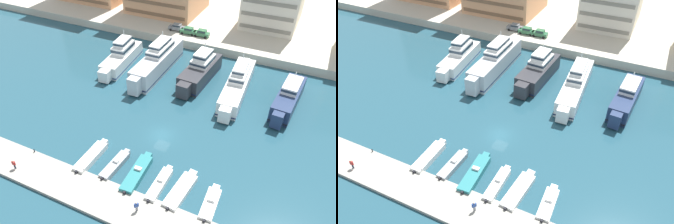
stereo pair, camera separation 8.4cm
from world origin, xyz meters
TOP-DOWN VIEW (x-y plane):
  - ground_plane at (0.00, 0.00)m, footprint 400.00×400.00m
  - quay_promenade at (0.00, 67.15)m, footprint 180.00×70.00m
  - pier_dock at (0.00, -15.86)m, footprint 120.00×6.02m
  - yacht_white_far_left at (-19.34, 18.14)m, footprint 5.45×17.25m
  - yacht_silver_left at (-10.43, 18.94)m, footprint 4.32×21.88m
  - yacht_charcoal_mid_left at (-0.64, 19.82)m, footprint 5.43×17.04m
  - yacht_white_center_left at (8.05, 18.41)m, footprint 5.05×21.46m
  - yacht_navy_center at (18.15, 18.16)m, footprint 4.78×16.57m
  - motorboat_white_far_left at (-7.60, -10.01)m, footprint 1.94×8.01m
  - motorboat_grey_left at (-3.18, -9.83)m, footprint 1.92×7.10m
  - motorboat_teal_mid_left at (0.79, -9.89)m, footprint 2.48×8.66m
  - motorboat_white_center_left at (4.77, -10.28)m, footprint 1.59×7.36m
  - motorboat_white_center at (8.07, -9.97)m, footprint 2.80×8.14m
  - motorboat_white_center_right at (12.67, -10.28)m, footprint 2.19×6.60m
  - car_grey_far_left at (-13.82, 36.78)m, footprint 4.19×2.10m
  - car_green_left at (-10.17, 36.07)m, footprint 4.14×1.99m
  - car_green_mid_left at (-6.56, 36.18)m, footprint 4.12×1.96m
  - pedestrian_near_edge at (-16.65, -17.11)m, footprint 0.67×0.31m
  - pedestrian_mid_deck at (4.04, -15.68)m, footprint 0.50×0.53m
  - bollard_west at (-16.58, -13.10)m, footprint 0.20×0.20m
  - bollard_west_mid at (-6.76, -13.10)m, footprint 0.20×0.20m

SIDE VIEW (x-z plane):
  - ground_plane at x=0.00m, z-range 0.00..0.00m
  - pier_dock at x=0.00m, z-range 0.00..0.53m
  - motorboat_white_center_right at x=12.67m, z-range -0.18..1.16m
  - motorboat_white_center at x=8.07m, z-range 0.00..0.98m
  - motorboat_grey_left at x=-3.18m, z-range -0.16..1.16m
  - motorboat_white_center_left at x=4.77m, z-range -0.19..1.22m
  - motorboat_white_far_left at x=-7.60m, z-range 0.00..1.04m
  - motorboat_teal_mid_left at x=0.79m, z-range -0.17..1.27m
  - bollard_west at x=-16.58m, z-range 0.55..1.16m
  - bollard_west_mid at x=-6.76m, z-range 0.55..1.16m
  - quay_promenade at x=0.00m, z-range 0.00..2.14m
  - pedestrian_near_edge at x=-16.65m, z-range 0.69..2.44m
  - pedestrian_mid_deck at x=4.04m, z-range 0.70..2.47m
  - yacht_navy_center at x=18.15m, z-range -1.32..5.26m
  - yacht_white_far_left at x=-19.34m, z-range -1.74..6.03m
  - yacht_white_center_left at x=8.05m, z-range -1.69..6.01m
  - yacht_charcoal_mid_left at x=-0.64m, z-range -1.73..6.25m
  - yacht_silver_left at x=-10.43m, z-range -1.68..6.90m
  - car_grey_far_left at x=-13.82m, z-range 2.22..4.02m
  - car_green_left at x=-10.17m, z-range 2.22..4.02m
  - car_green_mid_left at x=-6.56m, z-range 2.22..4.02m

